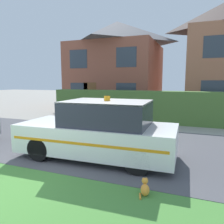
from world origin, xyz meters
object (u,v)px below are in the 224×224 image
object	(u,v)px
cat	(145,188)
house_left	(117,65)
police_car	(99,131)
wheelie_bin	(73,108)

from	to	relation	value
cat	house_left	xyz separation A→B (m)	(-5.39, 13.26, 3.41)
police_car	house_left	distance (m)	12.54
police_car	house_left	size ratio (longest dim) A/B	0.66
police_car	cat	bearing A→B (deg)	134.79
cat	house_left	distance (m)	14.71
police_car	cat	xyz separation A→B (m)	(1.70, -1.59, -0.67)
house_left	wheelie_bin	world-z (taller)	house_left
cat	wheelie_bin	xyz separation A→B (m)	(-6.29, 7.75, 0.39)
police_car	cat	world-z (taller)	police_car
cat	house_left	size ratio (longest dim) A/B	0.05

